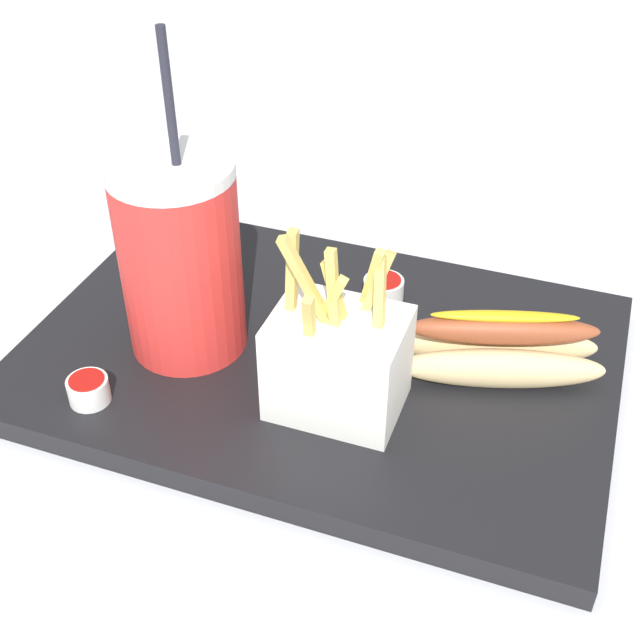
{
  "coord_description": "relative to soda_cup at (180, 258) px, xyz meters",
  "views": [
    {
      "loc": [
        0.19,
        -0.52,
        0.47
      ],
      "look_at": [
        0.0,
        0.0,
        0.05
      ],
      "focal_mm": 47.29,
      "sensor_mm": 36.0,
      "label": 1
    }
  ],
  "objects": [
    {
      "name": "ketchup_cup_1",
      "position": [
        0.14,
        0.12,
        -0.07
      ],
      "size": [
        0.04,
        0.04,
        0.02
      ],
      "color": "white",
      "rests_on": "food_tray"
    },
    {
      "name": "ketchup_cup_3",
      "position": [
        -0.04,
        -0.09,
        -0.07
      ],
      "size": [
        0.03,
        0.03,
        0.02
      ],
      "color": "white",
      "rests_on": "food_tray"
    },
    {
      "name": "food_tray",
      "position": [
        0.11,
        0.03,
        -0.09
      ],
      "size": [
        0.49,
        0.33,
        0.02
      ],
      "primitive_type": "cube",
      "color": "black",
      "rests_on": "ground_plane"
    },
    {
      "name": "fries_basket",
      "position": [
        0.14,
        -0.03,
        -0.04
      ],
      "size": [
        0.1,
        0.08,
        0.16
      ],
      "color": "white",
      "rests_on": "food_tray"
    },
    {
      "name": "ketchup_cup_2",
      "position": [
        -0.04,
        0.1,
        -0.07
      ],
      "size": [
        0.03,
        0.03,
        0.02
      ],
      "color": "white",
      "rests_on": "food_tray"
    },
    {
      "name": "hot_dog_1",
      "position": [
        0.25,
        0.05,
        -0.06
      ],
      "size": [
        0.17,
        0.1,
        0.06
      ],
      "color": "#E5C689",
      "rests_on": "food_tray"
    },
    {
      "name": "soda_cup",
      "position": [
        0.0,
        0.0,
        0.0
      ],
      "size": [
        0.1,
        0.1,
        0.27
      ],
      "color": "red",
      "rests_on": "food_tray"
    },
    {
      "name": "ground_plane",
      "position": [
        0.11,
        0.03,
        -0.11
      ],
      "size": [
        2.4,
        2.4,
        0.02
      ],
      "primitive_type": "cube",
      "color": "silver"
    }
  ]
}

